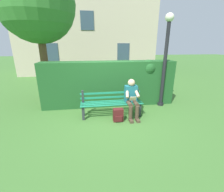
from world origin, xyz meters
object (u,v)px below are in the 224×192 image
(person_seated, at_px, (132,97))
(lamp_post, at_px, (166,55))
(park_bench, at_px, (111,103))
(backpack, at_px, (118,115))
(tree, at_px, (34,6))

(person_seated, height_order, lamp_post, lamp_post)
(lamp_post, bearing_deg, person_seated, 29.21)
(person_seated, bearing_deg, park_bench, -14.31)
(backpack, height_order, lamp_post, lamp_post)
(park_bench, height_order, person_seated, person_seated)
(person_seated, bearing_deg, backpack, 29.48)
(tree, bearing_deg, backpack, 135.57)
(person_seated, relative_size, lamp_post, 0.38)
(park_bench, bearing_deg, tree, -41.00)
(person_seated, xyz_separation_m, tree, (3.16, -2.37, 2.89))
(person_seated, distance_m, lamp_post, 1.97)
(backpack, bearing_deg, tree, -44.43)
(park_bench, distance_m, backpack, 0.51)
(tree, bearing_deg, park_bench, 139.00)
(park_bench, height_order, tree, tree)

